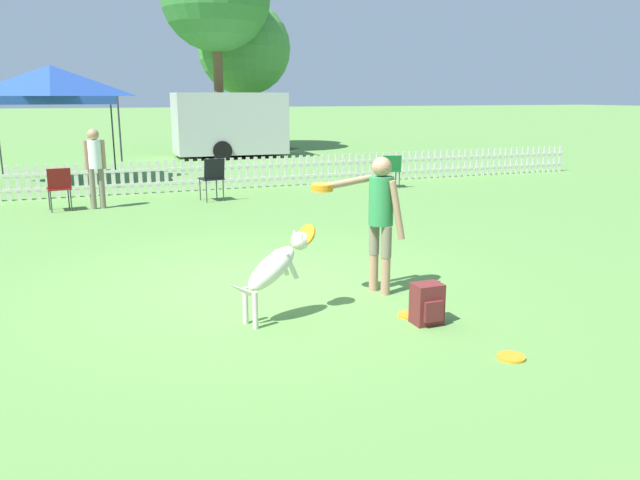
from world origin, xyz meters
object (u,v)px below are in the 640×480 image
object	(u,v)px
handler_person	(377,209)
folding_chair_green_right	(391,168)
frisbee_near_handler	(409,315)
leaping_dog	(276,265)
folding_chair_center	(213,175)
spectator_standing	(95,161)
canopy_tent_main	(51,85)
tree_right_grove	(244,49)
frisbee_near_dog	(511,357)
backpack_on_grass	(427,304)
folding_chair_blue_left	(59,185)
equipment_trailer	(229,123)

from	to	relation	value
handler_person	folding_chair_green_right	xyz separation A→B (m)	(4.14, 7.52, -0.50)
frisbee_near_handler	leaping_dog	bearing A→B (deg)	162.10
handler_person	folding_chair_center	size ratio (longest dim) A/B	1.69
folding_chair_green_right	spectator_standing	distance (m)	6.94
canopy_tent_main	tree_right_grove	xyz separation A→B (m)	(7.72, 9.85, 1.74)
spectator_standing	folding_chair_green_right	bearing A→B (deg)	178.47
tree_right_grove	frisbee_near_dog	bearing A→B (deg)	-99.36
frisbee_near_handler	folding_chair_green_right	size ratio (longest dim) A/B	0.30
leaping_dog	spectator_standing	distance (m)	7.63
canopy_tent_main	backpack_on_grass	bearing A→B (deg)	-74.33
handler_person	folding_chair_center	xyz separation A→B (m)	(-0.40, 7.11, -0.42)
frisbee_near_dog	folding_chair_green_right	world-z (taller)	folding_chair_green_right
folding_chair_blue_left	tree_right_grove	xyz separation A→B (m)	(7.65, 14.53, 3.73)
spectator_standing	tree_right_grove	size ratio (longest dim) A/B	0.25
handler_person	canopy_tent_main	xyz separation A→B (m)	(-3.55, 11.69, 1.53)
leaping_dog	equipment_trailer	size ratio (longest dim) A/B	0.22
spectator_standing	equipment_trailer	xyz separation A→B (m)	(5.04, 9.68, 0.27)
equipment_trailer	folding_chair_blue_left	bearing A→B (deg)	-118.82
folding_chair_blue_left	canopy_tent_main	bearing A→B (deg)	-96.21
frisbee_near_handler	frisbee_near_dog	world-z (taller)	same
tree_right_grove	equipment_trailer	bearing A→B (deg)	-111.61
backpack_on_grass	canopy_tent_main	size ratio (longest dim) A/B	0.14
folding_chair_blue_left	folding_chair_green_right	bearing A→B (deg)	176.67
tree_right_grove	canopy_tent_main	bearing A→B (deg)	-128.10
frisbee_near_dog	tree_right_grove	bearing A→B (deg)	80.64
canopy_tent_main	tree_right_grove	bearing A→B (deg)	51.90
folding_chair_green_right	spectator_standing	world-z (taller)	spectator_standing
folding_chair_center	spectator_standing	size ratio (longest dim) A/B	0.58
folding_chair_center	spectator_standing	world-z (taller)	spectator_standing
folding_chair_center	leaping_dog	bearing A→B (deg)	73.15
frisbee_near_dog	backpack_on_grass	xyz separation A→B (m)	(-0.24, 1.02, 0.19)
leaping_dog	tree_right_grove	world-z (taller)	tree_right_grove
equipment_trailer	tree_right_grove	xyz separation A→B (m)	(1.90, 4.79, 3.01)
folding_chair_green_right	canopy_tent_main	xyz separation A→B (m)	(-7.69, 4.17, 2.03)
frisbee_near_handler	backpack_on_grass	bearing A→B (deg)	-76.97
canopy_tent_main	equipment_trailer	size ratio (longest dim) A/B	0.63
leaping_dog	equipment_trailer	bearing A→B (deg)	151.15
frisbee_near_handler	handler_person	bearing A→B (deg)	88.24
canopy_tent_main	equipment_trailer	distance (m)	7.82
leaping_dog	equipment_trailer	xyz separation A→B (m)	(3.61, 17.16, 0.67)
tree_right_grove	folding_chair_blue_left	bearing A→B (deg)	-117.75
backpack_on_grass	spectator_standing	bearing A→B (deg)	108.96
handler_person	frisbee_near_dog	bearing A→B (deg)	170.36
leaping_dog	spectator_standing	world-z (taller)	spectator_standing
folding_chair_blue_left	folding_chair_green_right	size ratio (longest dim) A/B	1.07
handler_person	folding_chair_center	world-z (taller)	handler_person
backpack_on_grass	canopy_tent_main	world-z (taller)	canopy_tent_main
frisbee_near_handler	backpack_on_grass	xyz separation A→B (m)	(0.06, -0.25, 0.19)
canopy_tent_main	spectator_standing	bearing A→B (deg)	-80.38
backpack_on_grass	folding_chair_green_right	size ratio (longest dim) A/B	0.51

